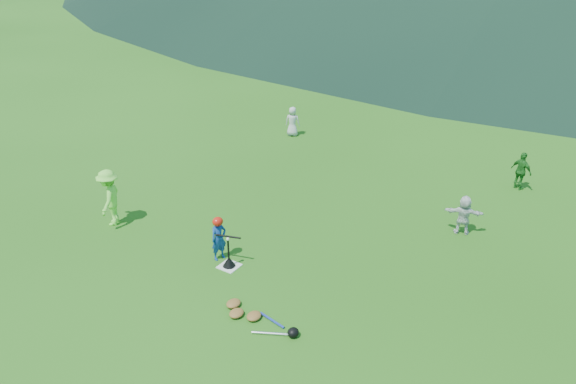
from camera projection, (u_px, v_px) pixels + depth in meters
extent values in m
plane|color=#255A14|center=(229.00, 266.00, 13.01)|extent=(120.00, 120.00, 0.00)
cube|color=silver|center=(229.00, 266.00, 13.00)|extent=(0.45, 0.45, 0.02)
sphere|color=white|center=(228.00, 239.00, 12.68)|extent=(0.08, 0.08, 0.08)
imported|color=navy|center=(219.00, 239.00, 13.09)|extent=(0.37, 0.45, 1.07)
imported|color=#81F247|center=(110.00, 198.00, 14.51)|extent=(1.00, 1.13, 1.52)
imported|color=silver|center=(293.00, 121.00, 20.60)|extent=(0.62, 0.50, 1.09)
imported|color=#216F21|center=(521.00, 171.00, 16.49)|extent=(0.73, 0.54, 1.15)
imported|color=silver|center=(464.00, 215.00, 14.17)|extent=(1.02, 0.59, 1.05)
cone|color=black|center=(229.00, 262.00, 12.96)|extent=(0.30, 0.30, 0.18)
cylinder|color=black|center=(228.00, 250.00, 12.81)|extent=(0.04, 0.04, 0.50)
ellipsoid|color=red|center=(218.00, 222.00, 12.89)|extent=(0.24, 0.26, 0.22)
cylinder|color=black|center=(228.00, 236.00, 12.86)|extent=(0.61, 0.20, 0.07)
ellipsoid|color=olive|center=(237.00, 313.00, 11.37)|extent=(0.28, 0.34, 0.13)
ellipsoid|color=olive|center=(254.00, 316.00, 11.29)|extent=(0.28, 0.34, 0.13)
ellipsoid|color=olive|center=(233.00, 303.00, 11.66)|extent=(0.28, 0.34, 0.13)
cylinder|color=silver|center=(270.00, 333.00, 10.87)|extent=(0.67, 0.38, 0.06)
cylinder|color=#263FA5|center=(272.00, 320.00, 11.23)|extent=(0.68, 0.18, 0.05)
ellipsoid|color=black|center=(293.00, 332.00, 10.80)|extent=(0.22, 0.24, 0.19)
cube|color=gray|center=(518.00, 41.00, 33.82)|extent=(70.00, 0.03, 1.20)
cube|color=yellow|center=(520.00, 30.00, 33.54)|extent=(70.00, 0.08, 0.08)
cylinder|color=gray|center=(518.00, 41.00, 33.82)|extent=(0.07, 0.07, 1.30)
cylinder|color=#382314|center=(486.00, 11.00, 37.96)|extent=(0.56, 0.56, 3.22)
cylinder|color=#382314|center=(567.00, 9.00, 36.61)|extent=(0.56, 0.56, 3.81)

